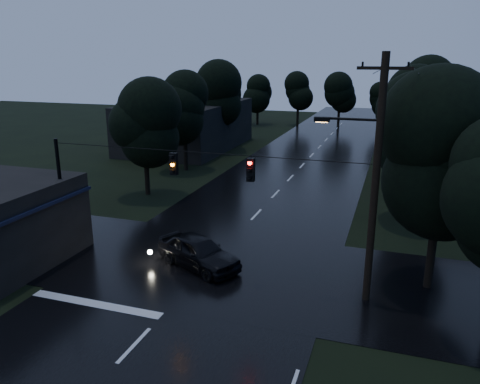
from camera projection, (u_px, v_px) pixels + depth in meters
The scene contains 16 objects.
main_road at pixel (290, 178), 39.24m from camera, with size 12.00×120.00×0.02m, color black.
cross_street at pixel (209, 265), 22.85m from camera, with size 60.00×9.00×0.02m, color black.
building_far_right at pixel (471, 154), 37.98m from camera, with size 10.00×14.00×4.40m, color black.
building_far_left at pixel (187, 125), 51.94m from camera, with size 10.00×16.00×5.00m, color black.
utility_pole_main at pixel (373, 178), 18.21m from camera, with size 3.50×0.30×10.00m.
utility_pole_far at pixel (398, 142), 33.80m from camera, with size 2.00×0.30×7.50m.
anchor_pole_left at pixel (62, 198), 23.40m from camera, with size 0.18×0.18×6.00m, color black.
span_signals at pixel (210, 166), 20.30m from camera, with size 15.00×0.37×1.12m.
tree_corner_near at pixel (443, 154), 19.03m from camera, with size 4.48×4.48×9.44m.
tree_left_a at pixel (144, 124), 33.26m from camera, with size 3.92×3.92×8.26m.
tree_left_b at pixel (184, 107), 40.62m from camera, with size 4.20×4.20×8.85m.
tree_left_c at pixel (219, 94), 49.81m from camera, with size 4.48×4.48×9.44m.
tree_right_a at pixel (413, 130), 27.64m from camera, with size 4.20×4.20×8.85m.
tree_right_b at pixel (420, 110), 34.64m from camera, with size 4.48×4.48×9.44m.
tree_right_c at pixel (424, 95), 43.45m from camera, with size 4.76×4.76×10.03m.
car at pixel (198, 251), 22.49m from camera, with size 1.86×4.62×1.57m, color black.
Camera 1 is at (8.10, -7.38, 9.78)m, focal length 35.00 mm.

